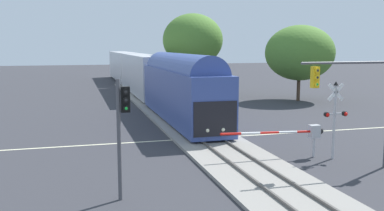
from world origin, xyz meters
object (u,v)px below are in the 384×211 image
Objects in this scene: commuter_train at (143,73)px; traffic_signal_near_left at (122,120)px; crossing_signal_mast at (335,112)px; traffic_signal_near_right at (365,85)px; crossing_gate_near at (303,133)px; elm_centre_background at (193,40)px; maple_right_background at (300,53)px.

traffic_signal_near_left is (-6.40, -35.50, 0.50)m from commuter_train.
traffic_signal_near_right is (0.15, -2.10, 1.63)m from crossing_signal_mast.
commuter_train is 32.75m from crossing_signal_mast.
traffic_signal_near_left reaches higher than crossing_signal_mast.
commuter_train is at bearing 79.77° from traffic_signal_near_left.
traffic_signal_near_left reaches higher than crossing_gate_near.
crossing_signal_mast is at bearing -80.85° from commuter_train.
elm_centre_background is 1.19× the size of maple_right_background.
traffic_signal_near_right is (1.64, -2.72, 2.80)m from crossing_gate_near.
crossing_gate_near is (3.72, -31.71, -1.33)m from commuter_train.
crossing_gate_near is 1.42× the size of crossing_signal_mast.
elm_centre_background reaches higher than crossing_gate_near.
crossing_signal_mast is 12.06m from traffic_signal_near_left.
crossing_signal_mast is at bearing -22.47° from crossing_gate_near.
crossing_signal_mast is 2.66m from traffic_signal_near_right.
elm_centre_background reaches higher than maple_right_background.
crossing_gate_near is at bearing -118.75° from maple_right_background.
commuter_train is at bearing 99.15° from crossing_signal_mast.
crossing_gate_near is 30.44m from elm_centre_background.
traffic_signal_near_left is 33.98m from maple_right_background.
crossing_signal_mast is (5.21, -32.33, -0.17)m from commuter_train.
elm_centre_background reaches higher than traffic_signal_near_left.
traffic_signal_near_right is at bearing -112.85° from maple_right_background.
maple_right_background is at bearing 61.25° from crossing_gate_near.
commuter_train is at bearing 162.69° from elm_centre_background.
elm_centre_background reaches higher than commuter_train.
elm_centre_background is (2.09, 29.90, 5.31)m from crossing_gate_near.
commuter_train is 10.75× the size of traffic_signal_near_right.
traffic_signal_near_right reaches higher than crossing_gate_near.
elm_centre_background is 12.83m from maple_right_background.
crossing_gate_near is at bearing -94.00° from elm_centre_background.
maple_right_background reaches higher than traffic_signal_near_right.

